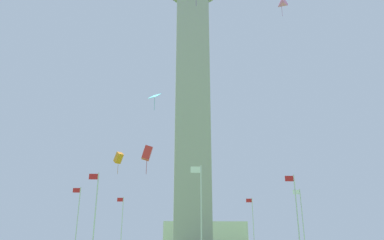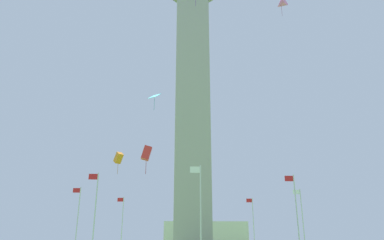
# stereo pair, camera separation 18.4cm
# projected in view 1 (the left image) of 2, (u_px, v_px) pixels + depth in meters

# --- Properties ---
(obelisk_monument) EXTENTS (5.22, 5.22, 47.46)m
(obelisk_monument) POSITION_uv_depth(u_px,v_px,m) (192.00, 95.00, 56.05)
(obelisk_monument) COLOR #A8A399
(obelisk_monument) RESTS_ON ground
(flagpole_n) EXTENTS (1.12, 0.14, 9.06)m
(flagpole_n) POSITION_uv_depth(u_px,v_px,m) (77.00, 217.00, 49.02)
(flagpole_n) COLOR silver
(flagpole_n) RESTS_ON ground
(flagpole_ne) EXTENTS (1.12, 0.14, 9.06)m
(flagpole_ne) POSITION_uv_depth(u_px,v_px,m) (95.00, 210.00, 38.71)
(flagpole_ne) COLOR silver
(flagpole_ne) RESTS_ON ground
(flagpole_e) EXTENTS (1.12, 0.14, 9.06)m
(flagpole_e) POSITION_uv_depth(u_px,v_px,m) (201.00, 207.00, 34.94)
(flagpole_e) COLOR silver
(flagpole_e) RESTS_ON ground
(flagpole_se) EXTENTS (1.12, 0.14, 9.06)m
(flagpole_se) POSITION_uv_depth(u_px,v_px,m) (296.00, 211.00, 39.92)
(flagpole_se) COLOR silver
(flagpole_se) RESTS_ON ground
(flagpole_s) EXTENTS (1.12, 0.14, 9.06)m
(flagpole_s) POSITION_uv_depth(u_px,v_px,m) (302.00, 218.00, 50.73)
(flagpole_s) COLOR silver
(flagpole_s) RESTS_ON ground
(flagpole_sw) EXTENTS (1.12, 0.14, 9.06)m
(flagpole_sw) POSITION_uv_depth(u_px,v_px,m) (253.00, 222.00, 61.04)
(flagpole_sw) COLOR silver
(flagpole_sw) RESTS_ON ground
(flagpole_w) EXTENTS (1.12, 0.14, 9.06)m
(flagpole_w) POSITION_uv_depth(u_px,v_px,m) (187.00, 224.00, 64.81)
(flagpole_w) COLOR silver
(flagpole_w) RESTS_ON ground
(flagpole_nw) EXTENTS (1.12, 0.14, 9.06)m
(flagpole_nw) POSITION_uv_depth(u_px,v_px,m) (122.00, 222.00, 59.83)
(flagpole_nw) COLOR silver
(flagpole_nw) RESTS_ON ground
(kite_red_box) EXTENTS (1.15, 0.84, 2.90)m
(kite_red_box) POSITION_uv_depth(u_px,v_px,m) (147.00, 153.00, 35.83)
(kite_red_box) COLOR red
(kite_pink_delta) EXTENTS (2.05, 2.07, 2.73)m
(kite_pink_delta) POSITION_uv_depth(u_px,v_px,m) (281.00, 4.00, 48.38)
(kite_pink_delta) COLOR pink
(kite_cyan_diamond) EXTENTS (1.89, 1.82, 2.51)m
(kite_cyan_diamond) POSITION_uv_depth(u_px,v_px,m) (155.00, 96.00, 47.68)
(kite_cyan_diamond) COLOR #33C6D1
(kite_orange_box) EXTENTS (1.52, 1.63, 3.02)m
(kite_orange_box) POSITION_uv_depth(u_px,v_px,m) (119.00, 158.00, 48.56)
(kite_orange_box) COLOR orange
(distant_building) EXTENTS (20.27, 13.60, 6.50)m
(distant_building) POSITION_uv_depth(u_px,v_px,m) (203.00, 236.00, 90.21)
(distant_building) COLOR beige
(distant_building) RESTS_ON ground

